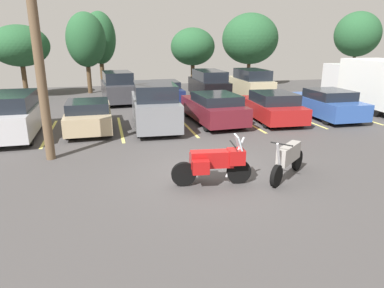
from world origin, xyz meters
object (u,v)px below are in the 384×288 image
at_px(car_grey, 155,106).
at_px(car_far_champagne, 250,83).
at_px(car_red, 272,107).
at_px(car_far_navy, 165,91).
at_px(car_far_charcoal, 118,88).
at_px(car_far_black, 209,85).
at_px(motorcycle_second, 288,159).
at_px(box_truck, 374,83).
at_px(car_tan, 89,115).
at_px(car_blue, 326,104).
at_px(utility_pole, 37,43).
at_px(car_silver, 12,115).
at_px(motorcycle_touring, 214,162).
at_px(car_maroon, 214,108).

xyz_separation_m(car_grey, car_far_champagne, (7.68, 7.03, -0.03)).
xyz_separation_m(car_red, car_far_navy, (-4.09, 7.00, -0.04)).
relative_size(car_far_charcoal, car_far_black, 0.94).
relative_size(motorcycle_second, car_red, 0.38).
xyz_separation_m(car_far_champagne, box_truck, (5.05, -5.69, 0.55)).
xyz_separation_m(car_tan, car_blue, (11.66, -0.30, 0.05)).
height_order(car_grey, utility_pole, utility_pole).
xyz_separation_m(car_blue, box_truck, (3.94, 1.34, 0.80)).
bearing_deg(car_far_charcoal, car_far_navy, -2.40).
distance_m(car_blue, car_far_charcoal, 12.37).
bearing_deg(box_truck, car_grey, -173.99).
bearing_deg(car_far_champagne, car_silver, -152.19).
height_order(car_blue, car_far_black, car_far_black).
distance_m(motorcycle_touring, car_grey, 6.86).
height_order(car_maroon, car_red, car_maroon).
height_order(motorcycle_touring, car_silver, car_silver).
height_order(motorcycle_touring, car_blue, car_blue).
distance_m(car_maroon, car_blue, 5.93).
bearing_deg(motorcycle_second, car_grey, 112.12).
relative_size(car_silver, car_grey, 0.97).
relative_size(car_silver, car_far_black, 0.95).
height_order(car_tan, car_red, car_red).
xyz_separation_m(car_silver, car_far_navy, (7.52, 7.12, -0.25)).
bearing_deg(car_far_navy, motorcycle_second, -85.44).
distance_m(car_far_charcoal, car_far_black, 5.99).
xyz_separation_m(motorcycle_touring, car_maroon, (2.23, 7.07, 0.08)).
bearing_deg(car_red, car_tan, 178.18).
xyz_separation_m(car_silver, car_blue, (14.62, 0.10, -0.20)).
xyz_separation_m(car_red, box_truck, (6.95, 1.31, 0.82)).
relative_size(motorcycle_second, car_tan, 0.40).
relative_size(car_grey, car_far_charcoal, 1.04).
xyz_separation_m(car_maroon, car_far_navy, (-1.17, 6.79, -0.07)).
xyz_separation_m(car_blue, car_far_charcoal, (-10.09, 7.15, 0.24)).
bearing_deg(car_grey, car_blue, 0.03).
bearing_deg(car_blue, car_tan, 178.51).
xyz_separation_m(car_blue, car_far_black, (-4.10, 7.11, 0.26)).
bearing_deg(car_far_charcoal, car_far_champagne, -0.79).
height_order(car_far_charcoal, box_truck, box_truck).
distance_m(car_red, car_far_champagne, 7.25).
bearing_deg(car_red, motorcycle_second, -113.27).
bearing_deg(car_far_black, car_far_navy, -178.36).
relative_size(car_far_navy, car_far_black, 0.95).
bearing_deg(car_tan, utility_pole, -106.77).
bearing_deg(car_tan, motorcycle_second, -51.75).
distance_m(motorcycle_second, car_far_champagne, 14.75).
height_order(car_red, car_far_charcoal, car_far_charcoal).
bearing_deg(car_far_navy, car_far_champagne, 0.01).
bearing_deg(car_grey, car_tan, 173.91).
bearing_deg(car_red, car_far_charcoal, 134.83).
relative_size(car_silver, car_blue, 0.99).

